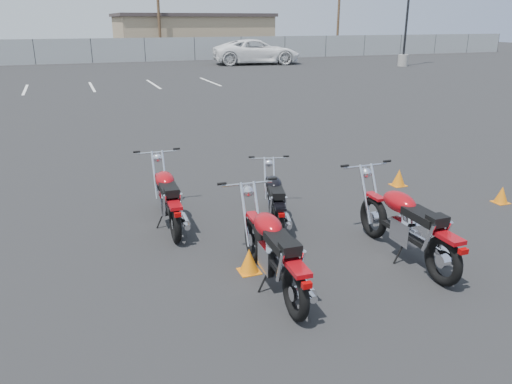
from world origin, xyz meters
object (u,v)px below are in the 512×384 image
object	(u,v)px
motorcycle_third_red	(274,250)
motorcycle_rear_red	(407,225)
motorcycle_front_red	(168,198)
motorcycle_second_black	(275,199)
white_van	(257,44)

from	to	relation	value
motorcycle_third_red	motorcycle_rear_red	bearing A→B (deg)	1.79
motorcycle_rear_red	motorcycle_front_red	bearing A→B (deg)	139.92
motorcycle_second_black	motorcycle_front_red	bearing A→B (deg)	161.51
motorcycle_third_red	motorcycle_rear_red	world-z (taller)	motorcycle_rear_red
white_van	motorcycle_third_red	bearing A→B (deg)	167.87
motorcycle_second_black	white_van	distance (m)	30.71
motorcycle_third_red	motorcycle_rear_red	size ratio (longest dim) A/B	0.97
motorcycle_front_red	motorcycle_rear_red	size ratio (longest dim) A/B	0.92
motorcycle_second_black	white_van	bearing A→B (deg)	69.59
motorcycle_second_black	white_van	size ratio (longest dim) A/B	0.24
motorcycle_front_red	white_van	size ratio (longest dim) A/B	0.28
motorcycle_third_red	white_van	world-z (taller)	white_van
motorcycle_front_red	motorcycle_rear_red	bearing A→B (deg)	-40.08
motorcycle_second_black	motorcycle_third_red	size ratio (longest dim) A/B	0.83
motorcycle_second_black	motorcycle_rear_red	bearing A→B (deg)	-56.98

